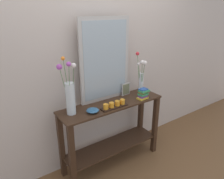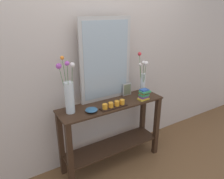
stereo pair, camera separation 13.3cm
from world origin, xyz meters
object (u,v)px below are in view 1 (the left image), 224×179
(console_table, at_px, (112,128))
(vase_right, at_px, (141,77))
(mirror_leaning, at_px, (105,60))
(tall_vase_left, at_px, (70,95))
(candle_tray, at_px, (114,105))
(book_stack, at_px, (143,94))
(picture_frame_small, at_px, (126,89))
(decorative_bowl, at_px, (93,110))

(console_table, distance_m, vase_right, 0.72)
(mirror_leaning, xyz_separation_m, tall_vase_left, (-0.50, -0.11, -0.26))
(vase_right, xyz_separation_m, candle_tray, (-0.51, -0.14, -0.19))
(tall_vase_left, xyz_separation_m, book_stack, (0.88, -0.14, -0.15))
(vase_right, relative_size, picture_frame_small, 3.34)
(mirror_leaning, bearing_deg, console_table, -94.14)
(candle_tray, bearing_deg, tall_vase_left, 163.23)
(console_table, height_order, vase_right, vase_right)
(tall_vase_left, distance_m, vase_right, 0.96)
(vase_right, bearing_deg, tall_vase_left, 180.00)
(vase_right, distance_m, decorative_bowl, 0.80)
(console_table, height_order, tall_vase_left, tall_vase_left)
(mirror_leaning, height_order, candle_tray, mirror_leaning)
(candle_tray, relative_size, decorative_bowl, 2.41)
(decorative_bowl, bearing_deg, tall_vase_left, 151.78)
(tall_vase_left, distance_m, decorative_bowl, 0.29)
(vase_right, bearing_deg, candle_tray, -165.02)
(vase_right, xyz_separation_m, picture_frame_small, (-0.18, 0.07, -0.14))
(vase_right, bearing_deg, decorative_bowl, -172.23)
(console_table, distance_m, decorative_bowl, 0.46)
(console_table, bearing_deg, picture_frame_small, 20.57)
(vase_right, distance_m, book_stack, 0.22)
(mirror_leaning, bearing_deg, vase_right, -13.88)
(picture_frame_small, relative_size, book_stack, 1.08)
(console_table, distance_m, picture_frame_small, 0.50)
(candle_tray, bearing_deg, mirror_leaning, 78.38)
(tall_vase_left, bearing_deg, mirror_leaning, 12.67)
(mirror_leaning, xyz_separation_m, book_stack, (0.37, -0.25, -0.41))
(candle_tray, xyz_separation_m, book_stack, (0.43, 0.00, 0.03))
(console_table, height_order, book_stack, book_stack)
(vase_right, distance_m, picture_frame_small, 0.24)
(candle_tray, relative_size, picture_frame_small, 2.06)
(vase_right, relative_size, decorative_bowl, 3.92)
(vase_right, relative_size, candle_tray, 1.62)
(console_table, height_order, candle_tray, candle_tray)
(picture_frame_small, xyz_separation_m, book_stack, (0.10, -0.21, -0.02))
(candle_tray, height_order, book_stack, book_stack)
(tall_vase_left, bearing_deg, candle_tray, -16.77)
(tall_vase_left, relative_size, book_stack, 4.19)
(picture_frame_small, height_order, decorative_bowl, picture_frame_small)
(candle_tray, bearing_deg, decorative_bowl, 172.98)
(vase_right, bearing_deg, book_stack, -121.49)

